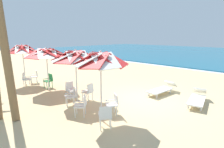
{
  "coord_description": "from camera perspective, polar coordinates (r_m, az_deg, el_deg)",
  "views": [
    {
      "loc": [
        5.01,
        -7.31,
        3.18
      ],
      "look_at": [
        -2.16,
        0.04,
        1.0
      ],
      "focal_mm": 29.15,
      "sensor_mm": 36.0,
      "label": 1
    }
  ],
  "objects": [
    {
      "name": "ground_plane",
      "position": [
        9.42,
        9.36,
        -7.91
      ],
      "size": [
        80.0,
        80.0,
        0.0
      ],
      "primitive_type": "plane",
      "color": "#D3B784"
    },
    {
      "name": "surf_foam",
      "position": [
        18.49,
        27.85,
        0.69
      ],
      "size": [
        80.0,
        0.7,
        0.01
      ],
      "primitive_type": "cube",
      "color": "white",
      "rests_on": "ground"
    },
    {
      "name": "beach_umbrella_0",
      "position": [
        6.5,
        -3.56,
        4.4
      ],
      "size": [
        2.02,
        2.02,
        2.68
      ],
      "color": "silver",
      "rests_on": "ground"
    },
    {
      "name": "plastic_chair_0",
      "position": [
        6.38,
        -2.11,
        -12.87
      ],
      "size": [
        0.63,
        0.63,
        0.87
      ],
      "color": "white",
      "rests_on": "ground"
    },
    {
      "name": "plastic_chair_1",
      "position": [
        7.45,
        0.3,
        -9.11
      ],
      "size": [
        0.61,
        0.62,
        0.87
      ],
      "color": "white",
      "rests_on": "ground"
    },
    {
      "name": "plastic_chair_2",
      "position": [
        7.42,
        -9.47,
        -9.38
      ],
      "size": [
        0.63,
        0.63,
        0.87
      ],
      "color": "white",
      "rests_on": "ground"
    },
    {
      "name": "beach_umbrella_1",
      "position": [
        8.8,
        -11.37,
        5.42
      ],
      "size": [
        2.38,
        2.38,
        2.56
      ],
      "color": "silver",
      "rests_on": "ground"
    },
    {
      "name": "plastic_chair_3",
      "position": [
        8.6,
        -12.56,
        -6.49
      ],
      "size": [
        0.58,
        0.6,
        0.87
      ],
      "color": "white",
      "rests_on": "ground"
    },
    {
      "name": "plastic_chair_4",
      "position": [
        9.09,
        -7.41,
        -5.29
      ],
      "size": [
        0.56,
        0.54,
        0.87
      ],
      "color": "white",
      "rests_on": "ground"
    },
    {
      "name": "plastic_chair_5",
      "position": [
        9.6,
        -12.82,
        -4.55
      ],
      "size": [
        0.49,
        0.47,
        0.87
      ],
      "color": "white",
      "rests_on": "ground"
    },
    {
      "name": "beach_umbrella_2",
      "position": [
        11.06,
        -19.91,
        6.17
      ],
      "size": [
        2.51,
        2.51,
        2.53
      ],
      "color": "silver",
      "rests_on": "ground"
    },
    {
      "name": "plastic_chair_6",
      "position": [
        11.89,
        -19.19,
        -1.74
      ],
      "size": [
        0.45,
        0.48,
        0.87
      ],
      "color": "#2D8C4C",
      "rests_on": "ground"
    },
    {
      "name": "beach_umbrella_3",
      "position": [
        13.09,
        -26.3,
        6.92
      ],
      "size": [
        1.95,
        1.95,
        2.69
      ],
      "color": "silver",
      "rests_on": "ground"
    },
    {
      "name": "plastic_chair_7",
      "position": [
        12.82,
        -25.4,
        -1.27
      ],
      "size": [
        0.62,
        0.63,
        0.87
      ],
      "color": "white",
      "rests_on": "ground"
    },
    {
      "name": "plastic_chair_8",
      "position": [
        13.38,
        -23.02,
        -0.55
      ],
      "size": [
        0.59,
        0.61,
        0.87
      ],
      "color": "white",
      "rests_on": "ground"
    },
    {
      "name": "sun_lounger_0",
      "position": [
        9.54,
        25.21,
        -6.88
      ],
      "size": [
        1.09,
        2.23,
        0.62
      ],
      "color": "white",
      "rests_on": "ground"
    },
    {
      "name": "sun_lounger_1",
      "position": [
        10.48,
        15.45,
        -4.52
      ],
      "size": [
        0.8,
        2.19,
        0.62
      ],
      "color": "white",
      "rests_on": "ground"
    },
    {
      "name": "palm_tree_2",
      "position": [
        7.43,
        -31.52,
        14.47
      ],
      "size": [
        2.56,
        3.19,
        5.96
      ],
      "color": "brown",
      "rests_on": "ground"
    }
  ]
}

